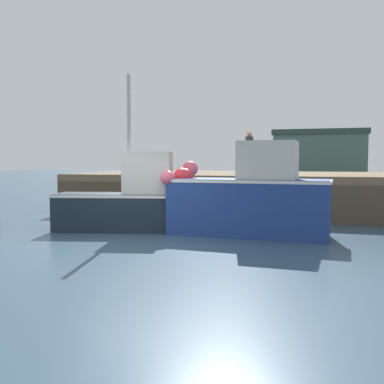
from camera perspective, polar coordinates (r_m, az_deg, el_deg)
ground at (r=10.58m, az=-8.03°, el=-7.03°), size 120.00×160.00×0.10m
pier at (r=17.43m, az=9.00°, el=1.50°), size 14.37×6.94×1.49m
fishing_boat_near_left at (r=12.65m, az=-7.50°, el=-1.37°), size 4.42×2.04×4.37m
fishing_boat_near_right at (r=11.73m, az=7.24°, el=-0.78°), size 4.41×1.48×2.48m
dockworker at (r=19.68m, az=7.35°, el=5.15°), size 0.34×0.34×1.77m
warehouse at (r=45.33m, az=16.01°, el=4.48°), size 8.74×5.78×4.95m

